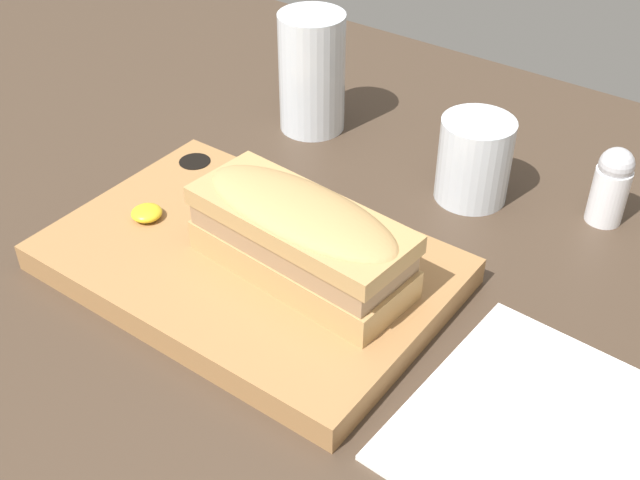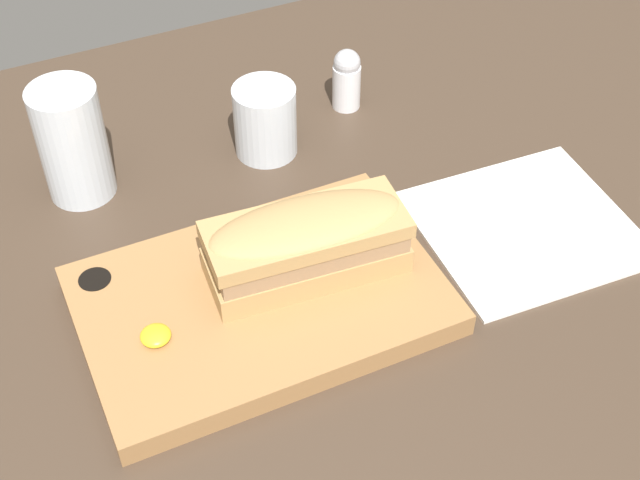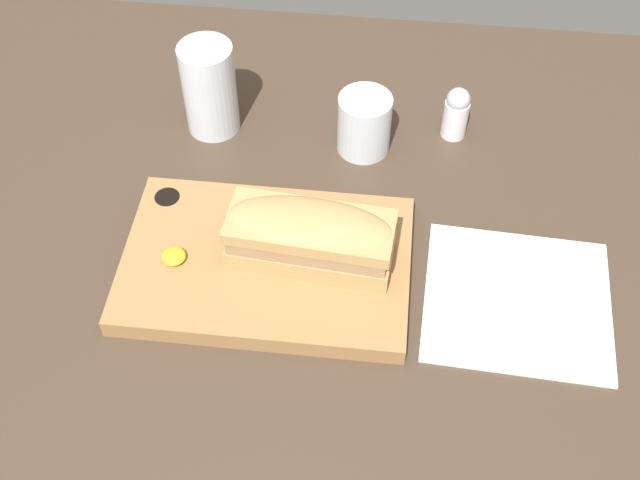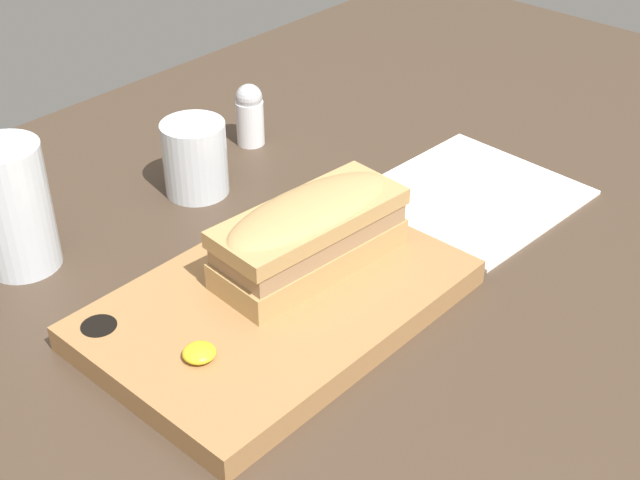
% 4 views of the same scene
% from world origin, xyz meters
% --- Properties ---
extents(dining_table, '(1.78, 1.10, 0.02)m').
position_xyz_m(dining_table, '(0.00, 0.00, 0.01)').
color(dining_table, '#423326').
rests_on(dining_table, ground).
extents(serving_board, '(0.33, 0.22, 0.02)m').
position_xyz_m(serving_board, '(0.03, 0.05, 0.03)').
color(serving_board, '#9E7042').
rests_on(serving_board, dining_table).
extents(sandwich, '(0.19, 0.09, 0.07)m').
position_xyz_m(sandwich, '(0.08, 0.06, 0.08)').
color(sandwich, tan).
rests_on(sandwich, serving_board).
extents(mustard_dollop, '(0.03, 0.03, 0.01)m').
position_xyz_m(mustard_dollop, '(-0.07, 0.04, 0.05)').
color(mustard_dollop, gold).
rests_on(mustard_dollop, serving_board).
extents(water_glass, '(0.07, 0.07, 0.13)m').
position_xyz_m(water_glass, '(-0.08, 0.29, 0.07)').
color(water_glass, silver).
rests_on(water_glass, dining_table).
extents(wine_glass, '(0.07, 0.07, 0.08)m').
position_xyz_m(wine_glass, '(0.12, 0.27, 0.06)').
color(wine_glass, silver).
rests_on(wine_glass, dining_table).
extents(napkin, '(0.21, 0.20, 0.00)m').
position_xyz_m(napkin, '(0.31, 0.04, 0.02)').
color(napkin, white).
rests_on(napkin, dining_table).
extents(salt_shaker, '(0.03, 0.03, 0.07)m').
position_xyz_m(salt_shaker, '(0.24, 0.31, 0.06)').
color(salt_shaker, white).
rests_on(salt_shaker, dining_table).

